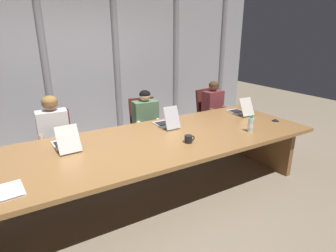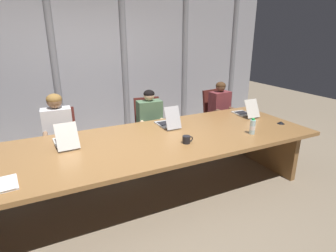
% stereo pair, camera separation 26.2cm
% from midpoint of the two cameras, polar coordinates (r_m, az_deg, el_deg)
% --- Properties ---
extents(ground_plane, '(15.16, 15.16, 0.00)m').
position_cam_midpoint_polar(ground_plane, '(3.69, -9.08, -14.57)').
color(ground_plane, '#7F705B').
extents(conference_table, '(4.89, 1.49, 0.74)m').
position_cam_midpoint_polar(conference_table, '(3.39, -9.62, -5.85)').
color(conference_table, olive).
rests_on(conference_table, ground_plane).
extents(curtain_backdrop, '(7.58, 0.17, 3.12)m').
position_cam_midpoint_polar(curtain_backdrop, '(5.23, -19.23, 12.82)').
color(curtain_backdrop, '#9999A0').
rests_on(curtain_backdrop, ground_plane).
extents(laptop_left_mid, '(0.27, 0.50, 0.30)m').
position_cam_midpoint_polar(laptop_left_mid, '(3.46, -22.57, -3.26)').
color(laptop_left_mid, beige).
rests_on(laptop_left_mid, conference_table).
extents(laptop_center, '(0.23, 0.45, 0.32)m').
position_cam_midpoint_polar(laptop_center, '(3.91, -2.28, 0.77)').
color(laptop_center, '#BCBCC1').
rests_on(laptop_center, conference_table).
extents(laptop_right_mid, '(0.25, 0.47, 0.29)m').
position_cam_midpoint_polar(laptop_right_mid, '(4.66, 13.13, 3.17)').
color(laptop_right_mid, beige).
rests_on(laptop_right_mid, conference_table).
extents(office_chair_left_mid, '(0.60, 0.60, 0.95)m').
position_cam_midpoint_polar(office_chair_left_mid, '(4.35, -23.31, -5.13)').
color(office_chair_left_mid, '#511E19').
rests_on(office_chair_left_mid, ground_plane).
extents(office_chair_center, '(0.60, 0.61, 0.97)m').
position_cam_midpoint_polar(office_chair_center, '(4.69, -6.28, -1.87)').
color(office_chair_center, '#511E19').
rests_on(office_chair_center, ground_plane).
extents(office_chair_right_mid, '(0.60, 0.61, 0.99)m').
position_cam_midpoint_polar(office_chair_right_mid, '(5.37, 7.44, 0.87)').
color(office_chair_right_mid, '#511E19').
rests_on(office_chair_right_mid, ground_plane).
extents(person_left_mid, '(0.43, 0.56, 1.22)m').
position_cam_midpoint_polar(person_left_mid, '(4.09, -24.22, -1.59)').
color(person_left_mid, silver).
rests_on(person_left_mid, ground_plane).
extents(person_center, '(0.43, 0.56, 1.15)m').
position_cam_midpoint_polar(person_center, '(4.44, -5.93, 0.86)').
color(person_center, '#4C6B4C').
rests_on(person_center, ground_plane).
extents(person_right_mid, '(0.42, 0.57, 1.17)m').
position_cam_midpoint_polar(person_right_mid, '(5.16, 8.50, 3.43)').
color(person_right_mid, brown).
rests_on(person_right_mid, ground_plane).
extents(water_bottle_secondary, '(0.07, 0.07, 0.21)m').
position_cam_midpoint_polar(water_bottle_secondary, '(3.82, 14.90, 0.21)').
color(water_bottle_secondary, silver).
rests_on(water_bottle_secondary, conference_table).
extents(coffee_mug_near, '(0.14, 0.10, 0.09)m').
position_cam_midpoint_polar(coffee_mug_near, '(3.34, 2.07, -2.74)').
color(coffee_mug_near, black).
rests_on(coffee_mug_near, conference_table).
extents(conference_mic_left_side, '(0.11, 0.11, 0.03)m').
position_cam_midpoint_polar(conference_mic_left_side, '(4.42, 19.84, 1.16)').
color(conference_mic_left_side, black).
rests_on(conference_mic_left_side, conference_table).
extents(spiral_notepad, '(0.25, 0.33, 0.03)m').
position_cam_midpoint_polar(spiral_notepad, '(2.79, -32.54, -11.39)').
color(spiral_notepad, silver).
rests_on(spiral_notepad, conference_table).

